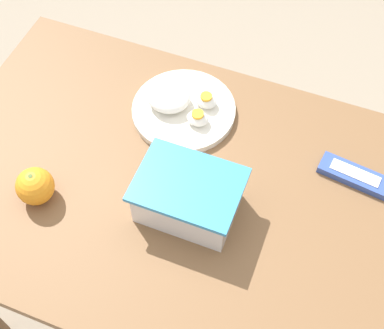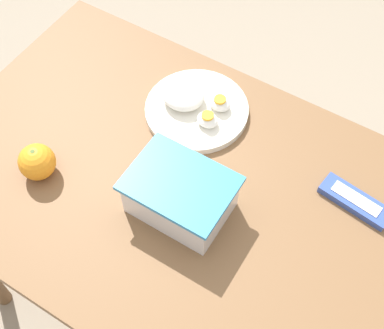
# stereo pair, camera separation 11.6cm
# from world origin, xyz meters

# --- Properties ---
(ground_plane) EXTENTS (10.00, 10.00, 0.00)m
(ground_plane) POSITION_xyz_m (0.00, 0.00, 0.00)
(ground_plane) COLOR gray
(table) EXTENTS (1.12, 0.73, 0.74)m
(table) POSITION_xyz_m (0.00, 0.00, 0.65)
(table) COLOR brown
(table) RESTS_ON ground_plane
(food_container) EXTENTS (0.21, 0.16, 0.10)m
(food_container) POSITION_xyz_m (-0.03, 0.04, 0.78)
(food_container) COLOR white
(food_container) RESTS_ON table
(orange_fruit) EXTENTS (0.08, 0.08, 0.08)m
(orange_fruit) POSITION_xyz_m (0.28, 0.13, 0.78)
(orange_fruit) COLOR orange
(orange_fruit) RESTS_ON table
(rice_plate) EXTENTS (0.25, 0.25, 0.06)m
(rice_plate) POSITION_xyz_m (0.08, -0.19, 0.76)
(rice_plate) COLOR silver
(rice_plate) RESTS_ON table
(candy_bar) EXTENTS (0.16, 0.07, 0.02)m
(candy_bar) POSITION_xyz_m (-0.34, -0.16, 0.75)
(candy_bar) COLOR #334C9E
(candy_bar) RESTS_ON table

